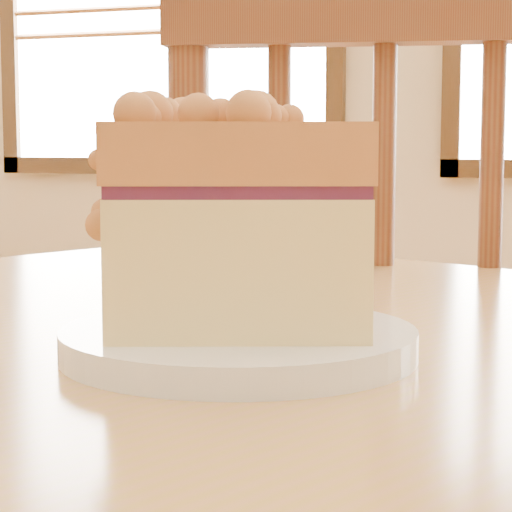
% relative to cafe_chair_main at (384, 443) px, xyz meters
% --- Properties ---
extents(cafe_chair_main, '(0.54, 0.54, 1.04)m').
position_rel_cafe_chair_main_xyz_m(cafe_chair_main, '(0.00, 0.00, 0.00)').
color(cafe_chair_main, brown).
rests_on(cafe_chair_main, ground).
extents(plate, '(0.19, 0.19, 0.02)m').
position_rel_cafe_chair_main_xyz_m(plate, '(0.04, -0.60, 0.23)').
color(plate, white).
rests_on(plate, cafe_table_main).
extents(cake_slice, '(0.16, 0.14, 0.13)m').
position_rel_cafe_chair_main_xyz_m(cake_slice, '(0.04, -0.60, 0.30)').
color(cake_slice, '#FDD78F').
rests_on(cake_slice, plate).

